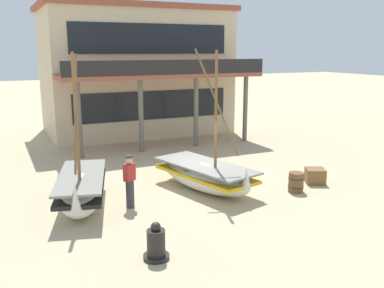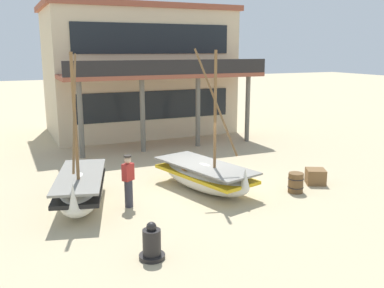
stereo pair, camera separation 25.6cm
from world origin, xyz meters
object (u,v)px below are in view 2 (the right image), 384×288
capstan_winch (152,244)px  wooden_barrel (296,183)px  fishing_boat_near_left (205,175)px  fishing_boat_centre_large (81,188)px  harbor_building_main (138,70)px  cargo_crate (316,177)px  fisherman_by_hull (128,182)px

capstan_winch → wooden_barrel: (6.15, 2.54, -0.02)m
fishing_boat_near_left → fishing_boat_centre_large: size_ratio=1.02×
capstan_winch → harbor_building_main: (4.66, 15.86, 3.29)m
capstan_winch → cargo_crate: (7.43, 3.02, -0.08)m
fishing_boat_near_left → capstan_winch: (-3.40, -4.09, -0.16)m
harbor_building_main → fishing_boat_centre_large: bearing=-115.6°
fisherman_by_hull → cargo_crate: fisherman_by_hull is taller
fishing_boat_near_left → harbor_building_main: (1.26, 11.77, 3.13)m
capstan_winch → cargo_crate: bearing=22.1°
fishing_boat_centre_large → capstan_winch: size_ratio=5.19×
fishing_boat_near_left → fishing_boat_centre_large: fishing_boat_near_left is taller
wooden_barrel → fishing_boat_near_left: bearing=150.5°
fisherman_by_hull → cargo_crate: bearing=-4.4°
fishing_boat_near_left → cargo_crate: (4.03, -1.07, -0.25)m
cargo_crate → wooden_barrel: bearing=-159.2°
fisherman_by_hull → wooden_barrel: (5.70, -1.02, -0.48)m
capstan_winch → cargo_crate: capstan_winch is taller
wooden_barrel → cargo_crate: (1.28, 0.49, -0.07)m
cargo_crate → harbor_building_main: harbor_building_main is taller
fisherman_by_hull → fishing_boat_near_left: bearing=10.4°
cargo_crate → fishing_boat_centre_large: bearing=171.7°
fisherman_by_hull → capstan_winch: (-0.45, -3.56, -0.47)m
wooden_barrel → capstan_winch: bearing=-157.6°
wooden_barrel → harbor_building_main: (-1.49, 13.33, 3.31)m
fishing_boat_near_left → fishing_boat_centre_large: bearing=178.1°
fisherman_by_hull → wooden_barrel: 5.81m
fisherman_by_hull → wooden_barrel: bearing=-10.1°
cargo_crate → fisherman_by_hull: bearing=175.6°
cargo_crate → harbor_building_main: (-2.77, 12.84, 3.38)m
fishing_boat_near_left → fishing_boat_centre_large: 4.31m
fishing_boat_centre_large → cargo_crate: 8.43m
cargo_crate → capstan_winch: bearing=-157.9°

